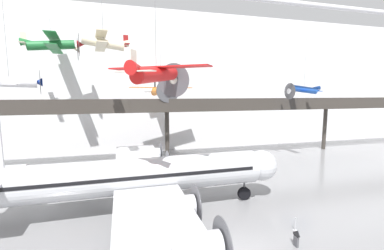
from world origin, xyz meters
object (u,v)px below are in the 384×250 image
at_px(airliner_silver_main, 135,177).
at_px(suspended_plane_green_biplane, 51,45).
at_px(stanchion_barrier, 295,227).
at_px(suspended_plane_orange_highwing, 161,91).
at_px(suspended_plane_red_highwing, 156,74).
at_px(suspended_plane_cream_biplane, 103,43).
at_px(info_sign_pedestal, 296,240).
at_px(suspended_plane_white_twin, 9,82).
at_px(suspended_plane_blue_trainer, 304,90).

distance_m(airliner_silver_main, suspended_plane_green_biplane, 25.93).
bearing_deg(stanchion_barrier, suspended_plane_orange_highwing, 105.03).
bearing_deg(suspended_plane_green_biplane, suspended_plane_red_highwing, -67.83).
relative_size(suspended_plane_cream_biplane, suspended_plane_green_biplane, 0.71).
relative_size(stanchion_barrier, info_sign_pedestal, 0.87).
height_order(suspended_plane_orange_highwing, stanchion_barrier, suspended_plane_orange_highwing).
bearing_deg(stanchion_barrier, suspended_plane_cream_biplane, 136.43).
bearing_deg(stanchion_barrier, airliner_silver_main, 152.04).
xyz_separation_m(suspended_plane_red_highwing, suspended_plane_white_twin, (-13.05, 9.52, -0.42)).
bearing_deg(suspended_plane_green_biplane, info_sign_pedestal, -58.88).
bearing_deg(stanchion_barrier, suspended_plane_green_biplane, 131.05).
height_order(airliner_silver_main, suspended_plane_blue_trainer, suspended_plane_blue_trainer).
distance_m(suspended_plane_orange_highwing, suspended_plane_red_highwing, 21.87).
bearing_deg(suspended_plane_orange_highwing, airliner_silver_main, -23.50).
relative_size(suspended_plane_red_highwing, stanchion_barrier, 9.83).
bearing_deg(info_sign_pedestal, suspended_plane_white_twin, 146.28).
distance_m(suspended_plane_cream_biplane, suspended_plane_white_twin, 9.78).
relative_size(suspended_plane_white_twin, stanchion_barrier, 9.60).
bearing_deg(suspended_plane_orange_highwing, suspended_plane_green_biplane, -99.85).
bearing_deg(suspended_plane_red_highwing, airliner_silver_main, 66.11).
xyz_separation_m(suspended_plane_cream_biplane, suspended_plane_white_twin, (-8.74, -0.86, -4.29)).
xyz_separation_m(suspended_plane_orange_highwing, info_sign_pedestal, (5.42, -26.76, -10.47)).
xyz_separation_m(suspended_plane_blue_trainer, info_sign_pedestal, (-16.17, -20.30, -10.74)).
height_order(airliner_silver_main, suspended_plane_cream_biplane, suspended_plane_cream_biplane).
relative_size(airliner_silver_main, suspended_plane_orange_highwing, 2.78).
bearing_deg(suspended_plane_white_twin, suspended_plane_red_highwing, -50.42).
height_order(suspended_plane_orange_highwing, info_sign_pedestal, suspended_plane_orange_highwing).
distance_m(suspended_plane_cream_biplane, suspended_plane_blue_trainer, 30.14).
xyz_separation_m(suspended_plane_green_biplane, suspended_plane_red_highwing, (11.97, -22.04, -5.34)).
bearing_deg(stanchion_barrier, info_sign_pedestal, -125.66).
distance_m(airliner_silver_main, stanchion_barrier, 13.77).
height_order(suspended_plane_blue_trainer, info_sign_pedestal, suspended_plane_blue_trainer).
xyz_separation_m(airliner_silver_main, suspended_plane_red_highwing, (1.68, -2.89, 8.77)).
bearing_deg(suspended_plane_blue_trainer, suspended_plane_orange_highwing, -19.08).
distance_m(airliner_silver_main, suspended_plane_blue_trainer, 30.43).
xyz_separation_m(stanchion_barrier, info_sign_pedestal, (-1.29, -1.79, 0.13)).
relative_size(airliner_silver_main, stanchion_barrier, 29.86).
bearing_deg(suspended_plane_white_twin, suspended_plane_green_biplane, 70.79).
height_order(stanchion_barrier, info_sign_pedestal, info_sign_pedestal).
distance_m(suspended_plane_cream_biplane, info_sign_pedestal, 25.67).
distance_m(suspended_plane_blue_trainer, info_sign_pedestal, 28.09).
bearing_deg(airliner_silver_main, stanchion_barrier, -28.40).
bearing_deg(suspended_plane_cream_biplane, suspended_plane_red_highwing, 105.85).
bearing_deg(suspended_plane_green_biplane, suspended_plane_orange_highwing, -8.16).
bearing_deg(suspended_plane_red_highwing, suspended_plane_white_twin, 89.85).
bearing_deg(info_sign_pedestal, stanchion_barrier, 54.48).
bearing_deg(suspended_plane_cream_biplane, suspended_plane_blue_trainer, -177.55).
bearing_deg(airliner_silver_main, info_sign_pedestal, -37.86).
bearing_deg(airliner_silver_main, suspended_plane_cream_biplane, 108.90).
xyz_separation_m(suspended_plane_cream_biplane, suspended_plane_green_biplane, (-7.67, 11.66, 1.48)).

